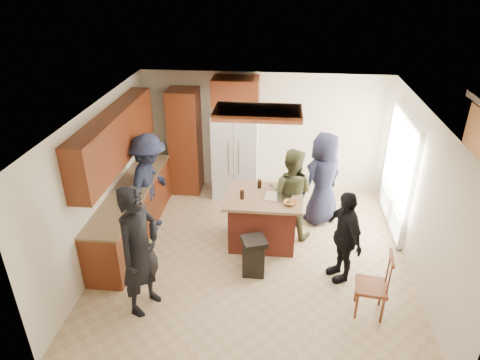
# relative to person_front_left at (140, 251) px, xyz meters

# --- Properties ---
(person_front_left) EXTENTS (0.74, 0.85, 1.93)m
(person_front_left) POSITION_rel_person_front_left_xyz_m (0.00, 0.00, 0.00)
(person_front_left) COLOR black
(person_front_left) RESTS_ON ground
(person_behind_left) EXTENTS (0.91, 0.68, 1.66)m
(person_behind_left) POSITION_rel_person_front_left_xyz_m (2.03, 2.04, -0.13)
(person_behind_left) COLOR #404226
(person_behind_left) RESTS_ON ground
(person_behind_right) EXTENTS (1.02, 0.99, 1.77)m
(person_behind_right) POSITION_rel_person_front_left_xyz_m (2.62, 2.56, -0.08)
(person_behind_right) COLOR #191B32
(person_behind_right) RESTS_ON ground
(person_side_right) EXTENTS (0.75, 0.99, 1.50)m
(person_side_right) POSITION_rel_person_front_left_xyz_m (2.83, 0.94, -0.21)
(person_side_right) COLOR black
(person_side_right) RESTS_ON ground
(person_counter) EXTENTS (0.62, 1.22, 1.83)m
(person_counter) POSITION_rel_person_front_left_xyz_m (-0.45, 2.01, -0.05)
(person_counter) COLOR #1B2137
(person_counter) RESTS_ON ground
(left_cabinetry) EXTENTS (0.64, 3.00, 2.30)m
(left_cabinetry) POSITION_rel_person_front_left_xyz_m (-0.78, 1.74, -0.01)
(left_cabinetry) COLOR maroon
(left_cabinetry) RESTS_ON ground
(back_wall_units) EXTENTS (1.80, 0.60, 2.45)m
(back_wall_units) POSITION_rel_person_front_left_xyz_m (0.13, 3.54, 0.42)
(back_wall_units) COLOR maroon
(back_wall_units) RESTS_ON ground
(refrigerator) EXTENTS (0.90, 0.76, 1.80)m
(refrigerator) POSITION_rel_person_front_left_xyz_m (0.92, 3.46, -0.06)
(refrigerator) COLOR white
(refrigerator) RESTS_ON ground
(kitchen_island) EXTENTS (1.28, 1.03, 0.93)m
(kitchen_island) POSITION_rel_person_front_left_xyz_m (1.57, 1.74, -0.49)
(kitchen_island) COLOR #983827
(kitchen_island) RESTS_ON ground
(island_items) EXTENTS (0.95, 0.67, 0.15)m
(island_items) POSITION_rel_person_front_left_xyz_m (1.81, 1.67, 0.00)
(island_items) COLOR silver
(island_items) RESTS_ON kitchen_island
(trash_bin) EXTENTS (0.46, 0.46, 0.63)m
(trash_bin) POSITION_rel_person_front_left_xyz_m (1.48, 0.89, -0.64)
(trash_bin) COLOR black
(trash_bin) RESTS_ON ground
(spindle_chair) EXTENTS (0.47, 0.47, 0.99)m
(spindle_chair) POSITION_rel_person_front_left_xyz_m (3.17, 0.19, -0.51)
(spindle_chair) COLOR maroon
(spindle_chair) RESTS_ON ground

